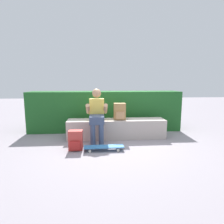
% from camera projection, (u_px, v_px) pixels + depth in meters
% --- Properties ---
extents(ground_plane, '(24.00, 24.00, 0.00)m').
position_uv_depth(ground_plane, '(117.00, 141.00, 4.42)').
color(ground_plane, gray).
extents(bench_main, '(2.37, 0.47, 0.46)m').
position_uv_depth(bench_main, '(116.00, 129.00, 4.65)').
color(bench_main, '#B3A79F').
rests_on(bench_main, ground).
extents(person_skater, '(0.49, 0.62, 1.21)m').
position_uv_depth(person_skater, '(97.00, 113.00, 4.33)').
color(person_skater, gold).
rests_on(person_skater, ground).
extents(skateboard_near_person, '(0.80, 0.21, 0.09)m').
position_uv_depth(skateboard_near_person, '(104.00, 147.00, 3.80)').
color(skateboard_near_person, teal).
rests_on(skateboard_near_person, ground).
extents(backpack_on_bench, '(0.28, 0.23, 0.40)m').
position_uv_depth(backpack_on_bench, '(120.00, 112.00, 4.58)').
color(backpack_on_bench, '#A37A47').
rests_on(backpack_on_bench, bench_main).
extents(backpack_on_ground, '(0.28, 0.23, 0.40)m').
position_uv_depth(backpack_on_ground, '(76.00, 141.00, 3.83)').
color(backpack_on_ground, '#B23833').
rests_on(backpack_on_ground, ground).
extents(hedge_row, '(4.19, 0.70, 1.10)m').
position_uv_depth(hedge_row, '(105.00, 111.00, 5.40)').
color(hedge_row, '#1D5523').
rests_on(hedge_row, ground).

